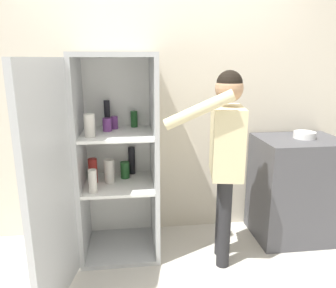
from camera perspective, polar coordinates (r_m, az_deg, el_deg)
name	(u,v)px	position (r m, az deg, el deg)	size (l,w,h in m)	color
wall_back	(159,98)	(2.97, -1.62, 8.09)	(7.00, 0.06, 2.55)	beige
refrigerator	(105,161)	(2.63, -10.87, -2.96)	(0.81, 1.21, 1.66)	#B7BABC
person	(225,146)	(2.52, 9.97, -0.30)	(0.65, 0.53, 1.54)	#262628
counter	(295,189)	(3.22, 21.28, -7.24)	(0.72, 0.56, 0.94)	#4C4C51
bowl	(305,135)	(3.11, 22.69, 1.47)	(0.19, 0.19, 0.06)	white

